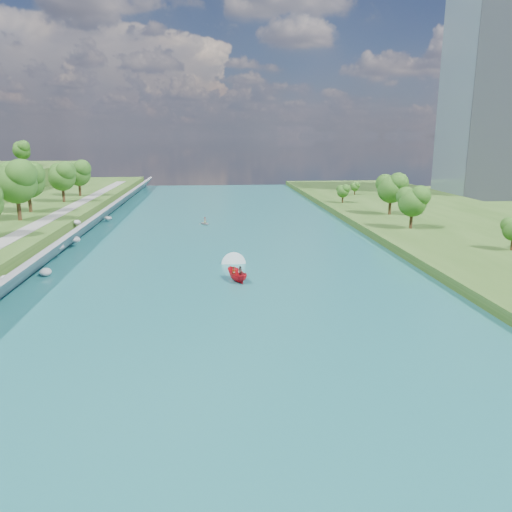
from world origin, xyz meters
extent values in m
plane|color=#2D5119|center=(0.00, 0.00, 0.00)|extent=(260.00, 260.00, 0.00)
cube|color=#175358|center=(0.00, 20.00, 0.05)|extent=(55.00, 240.00, 0.10)
cube|color=slate|center=(-25.85, 20.00, 1.80)|extent=(3.54, 236.00, 4.05)
ellipsoid|color=gray|center=(-26.16, 2.33, 2.58)|extent=(0.95, 1.05, 0.64)
ellipsoid|color=gray|center=(-24.72, 12.02, 0.61)|extent=(1.54, 1.94, 1.12)
ellipsoid|color=gray|center=(-25.56, 21.47, 2.07)|extent=(1.64, 2.07, 1.04)
ellipsoid|color=gray|center=(-25.33, 30.35, 1.38)|extent=(1.61, 1.87, 1.05)
ellipsoid|color=gray|center=(-26.91, 38.28, 3.05)|extent=(1.34, 1.47, 0.91)
ellipsoid|color=gray|center=(-25.92, 49.44, 1.92)|extent=(1.44, 1.32, 1.15)
ellipsoid|color=gray|center=(-24.95, 56.58, 0.88)|extent=(1.67, 1.34, 0.94)
cube|color=gray|center=(-32.50, 20.00, 3.55)|extent=(3.00, 200.00, 0.10)
cube|color=gray|center=(82.50, 95.00, 30.00)|extent=(22.00, 22.00, 60.00)
ellipsoid|color=#1C4E14|center=(-37.30, 39.01, 9.99)|extent=(7.79, 7.79, 12.98)
ellipsoid|color=#1C4E14|center=(-38.90, 49.46, 9.44)|extent=(7.13, 7.13, 11.89)
ellipsoid|color=#1C4E14|center=(-36.73, 65.68, 8.97)|extent=(6.57, 6.57, 10.95)
ellipsoid|color=#1C4E14|center=(-35.98, 77.99, 8.88)|extent=(6.46, 6.46, 10.76)
ellipsoid|color=#1C4E14|center=(35.84, 34.93, 6.26)|extent=(5.71, 5.71, 9.52)
ellipsoid|color=#1C4E14|center=(37.96, 52.32, 6.91)|extent=(6.50, 6.50, 10.83)
ellipsoid|color=#1C4E14|center=(32.70, 73.31, 4.32)|extent=(3.39, 3.39, 5.65)
ellipsoid|color=#1C4E14|center=(41.19, 91.30, 3.71)|extent=(2.65, 2.65, 4.42)
ellipsoid|color=#1C4E14|center=(-64.30, 119.24, 13.84)|extent=(5.81, 5.81, 9.69)
ellipsoid|color=#1C4E14|center=(-66.37, 127.17, 12.86)|extent=(4.63, 4.63, 7.71)
imported|color=red|center=(1.12, 7.15, 0.97)|extent=(3.12, 4.79, 1.73)
imported|color=#66605B|center=(0.72, 6.75, 1.27)|extent=(0.70, 0.59, 1.64)
imported|color=#66605B|center=(1.62, 7.65, 1.20)|extent=(0.91, 0.85, 1.49)
cube|color=white|center=(1.12, 10.15, 0.13)|extent=(0.90, 5.00, 0.06)
imported|color=#96979E|center=(-3.41, 51.01, 0.39)|extent=(2.93, 3.33, 0.57)
imported|color=#66605B|center=(-3.41, 51.01, 1.02)|extent=(0.73, 0.55, 1.33)
camera|label=1|loc=(-2.07, -55.79, 18.60)|focal=35.00mm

